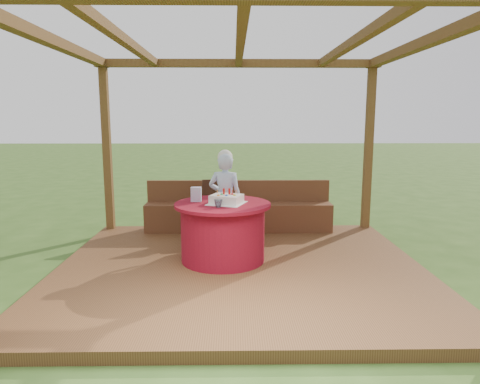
# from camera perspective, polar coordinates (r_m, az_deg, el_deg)

# --- Properties ---
(ground) EXTENTS (60.00, 60.00, 0.00)m
(ground) POSITION_cam_1_polar(r_m,az_deg,el_deg) (5.43, 0.04, -10.90)
(ground) COLOR #32541C
(ground) RESTS_ON ground
(deck) EXTENTS (4.50, 4.00, 0.12)m
(deck) POSITION_cam_1_polar(r_m,az_deg,el_deg) (5.41, 0.04, -10.31)
(deck) COLOR brown
(deck) RESTS_ON ground
(pergola) EXTENTS (4.50, 4.00, 2.72)m
(pergola) POSITION_cam_1_polar(r_m,az_deg,el_deg) (5.11, 0.05, 15.26)
(pergola) COLOR brown
(pergola) RESTS_ON deck
(bench) EXTENTS (3.00, 0.42, 0.80)m
(bench) POSITION_cam_1_polar(r_m,az_deg,el_deg) (6.97, -0.19, -2.97)
(bench) COLOR brown
(bench) RESTS_ON deck
(table) EXTENTS (1.22, 1.22, 0.75)m
(table) POSITION_cam_1_polar(r_m,az_deg,el_deg) (5.47, -2.30, -5.27)
(table) COLOR maroon
(table) RESTS_ON deck
(chair) EXTENTS (0.49, 0.49, 0.87)m
(chair) POSITION_cam_1_polar(r_m,az_deg,el_deg) (6.60, -3.07, -1.80)
(chair) COLOR #371E11
(chair) RESTS_ON deck
(elderly_woman) EXTENTS (0.54, 0.41, 1.37)m
(elderly_woman) POSITION_cam_1_polar(r_m,az_deg,el_deg) (6.09, -1.97, -0.75)
(elderly_woman) COLOR #9DBFEA
(elderly_woman) RESTS_ON deck
(birthday_cake) EXTENTS (0.54, 0.54, 0.19)m
(birthday_cake) POSITION_cam_1_polar(r_m,az_deg,el_deg) (5.35, -1.80, -0.95)
(birthday_cake) COLOR white
(birthday_cake) RESTS_ON table
(gift_bag) EXTENTS (0.13, 0.09, 0.19)m
(gift_bag) POSITION_cam_1_polar(r_m,az_deg,el_deg) (5.50, -5.86, -0.31)
(gift_bag) COLOR #E695CD
(gift_bag) RESTS_ON table
(drinking_glass) EXTENTS (0.11, 0.11, 0.10)m
(drinking_glass) POSITION_cam_1_polar(r_m,az_deg,el_deg) (5.12, -2.91, -1.53)
(drinking_glass) COLOR silver
(drinking_glass) RESTS_ON table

